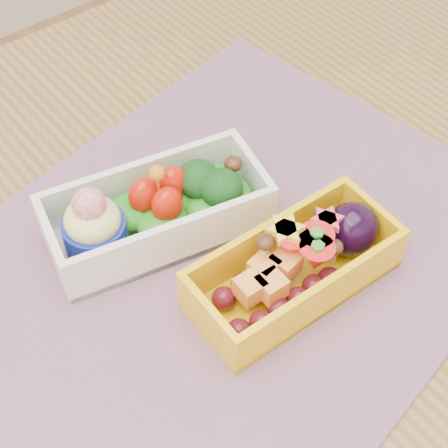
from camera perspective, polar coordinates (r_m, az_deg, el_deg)
table at (r=0.69m, az=-3.48°, el=-9.61°), size 1.20×0.80×0.75m
placemat at (r=0.61m, az=-0.26°, el=-2.93°), size 0.58×0.48×0.00m
bento_white at (r=0.61m, az=-5.56°, el=1.00°), size 0.21×0.13×0.08m
bento_yellow at (r=0.58m, az=6.04°, el=-3.38°), size 0.18×0.09×0.06m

